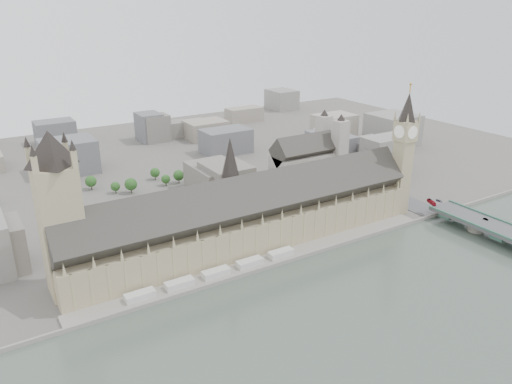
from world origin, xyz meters
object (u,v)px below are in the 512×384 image
elizabeth_tower (404,145)px  car_approach (439,201)px  palace_of_westminster (248,218)px  car_silver (486,219)px  victoria_tower (59,207)px  red_bus_north (431,202)px  westminster_abbey (309,162)px

elizabeth_tower → car_approach: size_ratio=19.23×
palace_of_westminster → car_silver: palace_of_westminster is taller
victoria_tower → car_silver: 302.03m
victoria_tower → red_bus_north: victoria_tower is taller
car_silver → car_approach: size_ratio=0.69×
car_silver → car_approach: (-0.02, 43.05, 0.18)m
westminster_abbey → red_bus_north: bearing=-66.7°
westminster_abbey → car_approach: westminster_abbey is taller
victoria_tower → westminster_abbey: (232.92, 69.00, -30.12)m
car_silver → car_approach: car_approach is taller
car_silver → car_approach: bearing=84.2°
westminster_abbey → car_silver: bearing=-69.8°
victoria_tower → westminster_abbey: 244.79m
elizabeth_tower → car_silver: bearing=-65.9°
palace_of_westminster → red_bus_north: 159.74m
victoria_tower → palace_of_westminster: bearing=-3.0°
victoria_tower → car_approach: size_ratio=17.89×
westminster_abbey → car_silver: 159.60m
palace_of_westminster → victoria_tower: size_ratio=2.65×
palace_of_westminster → westminster_abbey: bearing=34.2°
car_approach → victoria_tower: bearing=163.9°
elizabeth_tower → westminster_abbey: 96.91m
victoria_tower → elizabeth_tower: bearing=-4.0°
palace_of_westminster → red_bus_north: palace_of_westminster is taller
elizabeth_tower → red_bus_north: size_ratio=9.84×
westminster_abbey → red_bus_north: size_ratio=6.22×
palace_of_westminster → red_bus_north: bearing=-11.0°
red_bus_north → elizabeth_tower: bearing=156.2°
victoria_tower → red_bus_north: bearing=-7.5°
elizabeth_tower → red_bus_north: elizabeth_tower is taller
victoria_tower → car_approach: victoria_tower is taller
palace_of_westminster → elizabeth_tower: bearing=-4.8°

